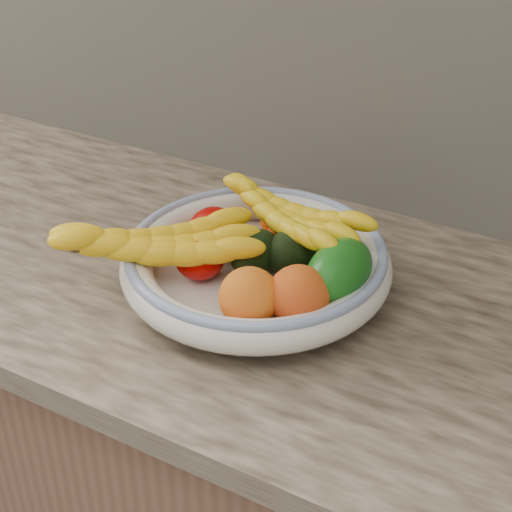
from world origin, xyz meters
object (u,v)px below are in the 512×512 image
(fruit_bowl, at_px, (256,263))
(banana_bunch_front, at_px, (158,249))
(green_mango, at_px, (339,271))
(banana_bunch_back, at_px, (288,221))

(fruit_bowl, height_order, banana_bunch_front, banana_bunch_front)
(fruit_bowl, height_order, green_mango, green_mango)
(fruit_bowl, bearing_deg, banana_bunch_front, -144.18)
(banana_bunch_front, bearing_deg, green_mango, -22.86)
(fruit_bowl, relative_size, banana_bunch_front, 1.27)
(fruit_bowl, bearing_deg, green_mango, -0.47)
(green_mango, distance_m, banana_bunch_back, 0.13)
(green_mango, bearing_deg, banana_bunch_front, -158.41)
(fruit_bowl, distance_m, banana_bunch_back, 0.08)
(green_mango, distance_m, banana_bunch_front, 0.25)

